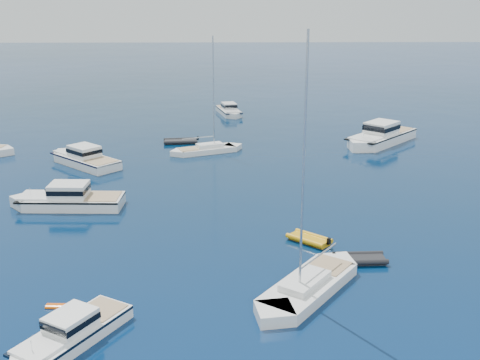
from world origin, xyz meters
name	(u,v)px	position (x,y,z in m)	size (l,w,h in m)	color
motor_cruiser_left	(70,343)	(-14.42, 3.87, 0.00)	(2.40, 7.85, 2.06)	white
motor_cruiser_centre	(68,207)	(-19.73, 23.97, 0.00)	(3.08, 10.08, 2.65)	silver
motor_cruiser_far_l	(84,165)	(-21.37, 36.81, 0.00)	(3.07, 10.03, 2.63)	silver
motor_cruiser_distant	(379,143)	(11.54, 45.30, 0.00)	(3.83, 12.50, 3.28)	white
motor_cruiser_horizon	(229,114)	(-6.23, 63.39, 0.00)	(2.51, 8.19, 2.15)	silver
sailboat_fore	(308,292)	(-1.64, 8.97, 0.00)	(2.80, 10.77, 15.83)	silver
sailboat_centre	(207,152)	(-8.78, 41.52, 0.00)	(2.33, 8.98, 13.20)	silver
tender_yellow	(309,242)	(-0.61, 16.35, 0.00)	(1.82, 3.24, 0.95)	#CD900C
tender_grey_near	(360,262)	(2.31, 12.99, 0.00)	(1.96, 3.57, 0.95)	black
tender_grey_far	(181,143)	(-12.07, 45.98, 0.00)	(2.24, 4.17, 0.95)	black
kayak_orange	(75,307)	(-15.09, 7.43, 0.00)	(0.56, 3.22, 0.30)	#D84E0A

